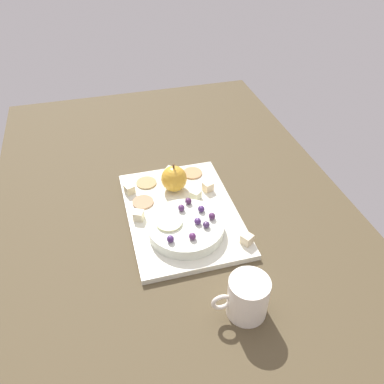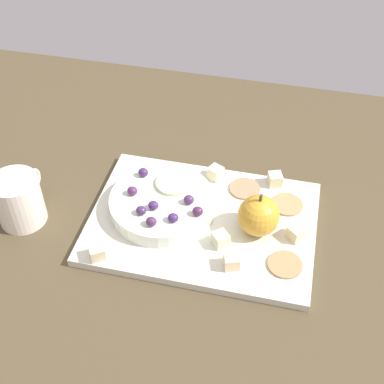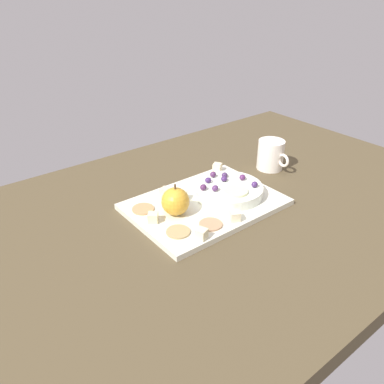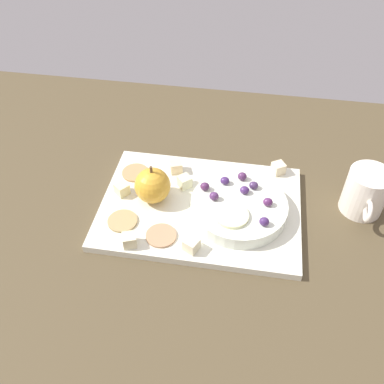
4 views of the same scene
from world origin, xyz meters
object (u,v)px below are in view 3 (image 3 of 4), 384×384
Objects in this scene: cracker_1 at (143,209)px; cheese_cube_4 at (217,167)px; apple_whole at (175,201)px; cracker_0 at (211,224)px; cheese_cube_1 at (182,196)px; cheese_cube_3 at (233,217)px; grape_1 at (203,187)px; grape_6 at (208,180)px; grape_2 at (213,174)px; apple_slice_0 at (236,191)px; grape_7 at (224,179)px; grape_3 at (255,184)px; serving_dish at (229,190)px; cracker_2 at (178,232)px; cheese_cube_5 at (153,218)px; grape_0 at (225,175)px; platter at (205,204)px; cheese_cube_2 at (201,234)px; grape_5 at (242,177)px; cup at (271,155)px; grape_4 at (215,188)px; cheese_cube_0 at (165,192)px.

cheese_cube_4 is at bearing -170.14° from cracker_1.
cracker_0 is (-3.37, 8.86, -3.13)cm from apple_whole.
cheese_cube_1 is 0.42× the size of cracker_0.
apple_whole reaches higher than cheese_cube_3.
cheese_cube_4 is at bearing -154.11° from apple_whole.
grape_1 and grape_6 have the same top height.
apple_slice_0 is (1.01, 9.78, -0.48)cm from grape_2.
grape_3 is at bearing 118.31° from grape_7.
grape_6 is (3.11, -4.53, 2.02)cm from serving_dish.
cracker_2 is at bearing 15.48° from serving_dish.
cheese_cube_1 is 1.00× the size of cheese_cube_5.
cracker_0 is (-9.53, 9.20, -0.93)cm from cheese_cube_5.
apple_whole reaches higher than cheese_cube_4.
apple_whole is at bearing 5.24° from grape_7.
serving_dish reaches higher than cracker_0.
grape_3 is at bearing 104.69° from grape_0.
platter is at bearing 43.16° from grape_6.
apple_whole is 1.25× the size of cracker_0.
grape_6 is at bearing -4.25° from grape_0.
cracker_0 is 19.40cm from grape_0.
platter is at bearing -133.22° from cheese_cube_2.
apple_whole reaches higher than cheese_cube_5.
grape_5 is at bearing 124.71° from grape_0.
grape_5 is at bearing 151.84° from grape_6.
cracker_1 is 28.58cm from grape_3.
cheese_cube_3 is 15.09cm from grape_6.
cracker_2 is 0.90× the size of apple_slice_0.
apple_slice_0 is at bearing -137.08° from cheese_cube_3.
cup is at bearing 158.29° from cheese_cube_4.
cheese_cube_3 is 1.33× the size of grape_7.
grape_4 is at bearing 140.27° from cheese_cube_1.
cheese_cube_1 is 16.83cm from grape_5.
cheese_cube_0 is 1.33× the size of grape_5.
platter is 4.36cm from grape_1.
grape_2 reaches higher than cracker_2.
serving_dish reaches higher than cracker_1.
cheese_cube_0 is 1.00× the size of cheese_cube_1.
cheese_cube_2 is at bearing 46.78° from platter.
apple_slice_0 is (-5.54, 5.94, -0.46)cm from grape_1.
apple_whole is 1.12× the size of apple_slice_0.
grape_1 reaches higher than serving_dish.
cheese_cube_5 is (4.67, -11.77, 0.00)cm from cheese_cube_2.
grape_6 is at bearing 3.29° from cup.
cheese_cube_0 is 0.42× the size of cracker_0.
cracker_0 is (-0.61, 17.13, -0.93)cm from cheese_cube_0.
grape_4 is (4.60, -0.10, 2.07)cm from serving_dish.
cheese_cube_0 is at bearing -165.87° from cracker_1.
apple_whole reaches higher than grape_0.
cheese_cube_3 is (-5.75, 19.03, 0.00)cm from cheese_cube_0.
cheese_cube_4 is 28.62cm from cracker_1.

